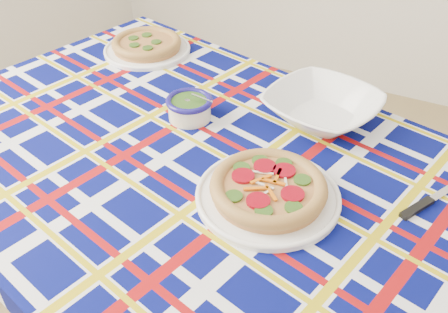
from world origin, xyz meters
The scene contains 7 objects.
dining_table centered at (-0.41, 0.13, 0.66)m, with size 1.75×1.34×0.73m.
tablecloth centered at (-0.41, 0.13, 0.68)m, with size 1.59×1.00×0.10m, color #040950, non-canonical shape.
main_focaccia_plate centered at (-0.23, 0.09, 0.77)m, with size 0.32×0.32×0.06m, color #AF733E, non-canonical shape.
pesto_bowl centered at (-0.53, 0.29, 0.77)m, with size 0.12×0.12×0.07m, color #1E3D10, non-canonical shape.
serving_bowl centered at (-0.22, 0.44, 0.77)m, with size 0.28×0.28×0.07m, color white.
second_focaccia_plate centered at (-0.86, 0.57, 0.76)m, with size 0.29×0.29×0.05m, color #AF733E, non-canonical shape.
table_knife centered at (0.11, 0.29, 0.74)m, with size 0.24×0.02×0.01m, color silver, non-canonical shape.
Camera 1 is at (0.05, -0.66, 1.46)m, focal length 40.00 mm.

